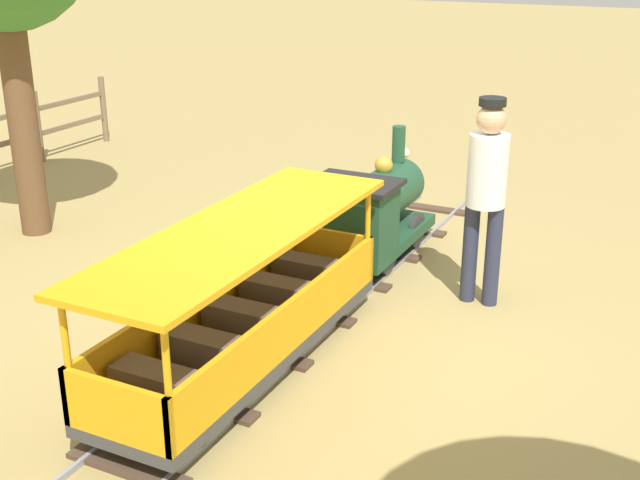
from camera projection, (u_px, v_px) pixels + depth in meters
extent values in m
plane|color=#A38C51|center=(311.00, 313.00, 6.25)|extent=(60.00, 60.00, 0.00)
cube|color=gray|center=(279.00, 307.00, 6.31)|extent=(0.03, 6.40, 0.04)
cube|color=gray|center=(339.00, 320.00, 6.09)|extent=(0.03, 6.40, 0.04)
cube|color=#4C3828|center=(128.00, 468.00, 4.41)|extent=(0.76, 0.14, 0.03)
cube|color=#4C3828|center=(202.00, 404.00, 5.01)|extent=(0.76, 0.14, 0.03)
cube|color=#4C3828|center=(261.00, 354.00, 5.60)|extent=(0.76, 0.14, 0.03)
cube|color=#4C3828|center=(308.00, 314.00, 6.20)|extent=(0.76, 0.14, 0.03)
cube|color=#4C3828|center=(347.00, 281.00, 6.79)|extent=(0.76, 0.14, 0.03)
cube|color=#4C3828|center=(380.00, 253.00, 7.39)|extent=(0.76, 0.14, 0.03)
cube|color=#4C3828|center=(408.00, 229.00, 7.99)|extent=(0.76, 0.14, 0.03)
cube|color=#4C3828|center=(432.00, 208.00, 8.58)|extent=(0.76, 0.14, 0.03)
cube|color=#1E472D|center=(375.00, 237.00, 7.22)|extent=(0.64, 1.40, 0.10)
cylinder|color=#1E472D|center=(385.00, 193.00, 7.26)|extent=(0.44, 0.85, 0.44)
cylinder|color=#B7932D|center=(402.00, 181.00, 7.62)|extent=(0.37, 0.02, 0.37)
cylinder|color=#1E472D|center=(399.00, 144.00, 7.38)|extent=(0.12, 0.12, 0.33)
sphere|color=#B7932D|center=(384.00, 165.00, 7.13)|extent=(0.16, 0.16, 0.16)
cube|color=#1E472D|center=(354.00, 218.00, 6.71)|extent=(0.64, 0.45, 0.55)
cube|color=black|center=(354.00, 183.00, 6.60)|extent=(0.72, 0.53, 0.04)
sphere|color=#F2EAB2|center=(404.00, 153.00, 7.55)|extent=(0.10, 0.10, 0.10)
cylinder|color=#2D2D2D|center=(364.00, 222.00, 7.62)|extent=(0.05, 0.32, 0.32)
cylinder|color=#2D2D2D|center=(416.00, 230.00, 7.41)|extent=(0.05, 0.32, 0.32)
cylinder|color=#2D2D2D|center=(332.00, 246.00, 7.04)|extent=(0.05, 0.32, 0.32)
cylinder|color=#2D2D2D|center=(387.00, 256.00, 6.82)|extent=(0.05, 0.32, 0.32)
cube|color=#3F3F3F|center=(246.00, 345.00, 5.39)|extent=(0.72, 2.60, 0.08)
cube|color=orange|center=(202.00, 305.00, 5.45)|extent=(0.04, 2.60, 0.35)
cube|color=orange|center=(290.00, 326.00, 5.17)|extent=(0.04, 2.60, 0.35)
cube|color=orange|center=(330.00, 251.00, 6.38)|extent=(0.72, 0.04, 0.35)
cube|color=orange|center=(116.00, 412.00, 4.24)|extent=(0.72, 0.04, 0.35)
cylinder|color=orange|center=(291.00, 222.00, 6.42)|extent=(0.04, 0.04, 0.75)
cylinder|color=orange|center=(368.00, 235.00, 6.15)|extent=(0.04, 0.04, 0.75)
cylinder|color=orange|center=(68.00, 362.00, 4.33)|extent=(0.04, 0.04, 0.75)
cylinder|color=orange|center=(168.00, 390.00, 4.06)|extent=(0.04, 0.04, 0.75)
cube|color=orange|center=(242.00, 230.00, 5.10)|extent=(0.82, 2.70, 0.04)
cube|color=brown|center=(159.00, 389.00, 4.56)|extent=(0.56, 0.20, 0.24)
cube|color=brown|center=(205.00, 353.00, 4.95)|extent=(0.56, 0.20, 0.24)
cube|color=brown|center=(245.00, 323.00, 5.33)|extent=(0.56, 0.20, 0.24)
cube|color=brown|center=(279.00, 297.00, 5.72)|extent=(0.56, 0.20, 0.24)
cube|color=brown|center=(309.00, 274.00, 6.10)|extent=(0.56, 0.20, 0.24)
cylinder|color=#262626|center=(279.00, 290.00, 6.26)|extent=(0.04, 0.24, 0.24)
cylinder|color=#262626|center=(340.00, 303.00, 6.05)|extent=(0.04, 0.24, 0.24)
cylinder|color=#262626|center=(127.00, 404.00, 4.74)|extent=(0.04, 0.24, 0.24)
cylinder|color=#262626|center=(200.00, 427.00, 4.52)|extent=(0.04, 0.24, 0.24)
cylinder|color=#282D47|center=(470.00, 253.00, 6.34)|extent=(0.12, 0.12, 0.80)
cylinder|color=#282D47|center=(493.00, 256.00, 6.27)|extent=(0.12, 0.12, 0.80)
cylinder|color=white|center=(488.00, 170.00, 6.07)|extent=(0.30, 0.30, 0.55)
sphere|color=tan|center=(491.00, 119.00, 5.93)|extent=(0.22, 0.22, 0.22)
cylinder|color=black|center=(493.00, 102.00, 5.89)|extent=(0.20, 0.20, 0.06)
cylinder|color=brown|center=(23.00, 124.00, 7.58)|extent=(0.27, 0.27, 2.14)
cylinder|color=#756047|center=(38.00, 127.00, 10.24)|extent=(0.08, 0.08, 0.90)
cylinder|color=#756047|center=(104.00, 109.00, 11.28)|extent=(0.08, 0.08, 0.90)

